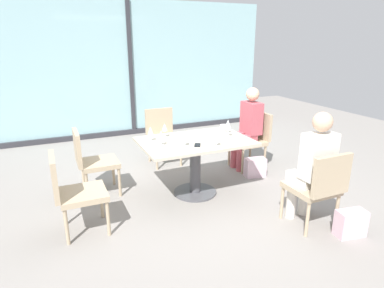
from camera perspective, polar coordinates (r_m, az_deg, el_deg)
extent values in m
plane|color=gray|center=(4.42, 0.53, -8.43)|extent=(12.00, 12.00, 0.00)
cube|color=#8EB7BC|center=(7.03, -10.60, 12.53)|extent=(5.98, 0.03, 2.70)
cube|color=#2D2D33|center=(7.00, -10.54, 12.51)|extent=(0.08, 0.06, 2.70)
cube|color=#2D2D33|center=(7.23, -9.97, 2.20)|extent=(5.98, 0.10, 0.10)
cube|color=#BCB29E|center=(4.15, 0.56, 0.43)|extent=(1.38, 0.91, 0.04)
cylinder|color=#4C4C51|center=(4.27, 0.55, -4.25)|extent=(0.14, 0.14, 0.69)
cylinder|color=#4C4C51|center=(4.41, 0.53, -8.29)|extent=(0.56, 0.56, 0.02)
cube|color=tan|center=(3.78, 19.85, -7.18)|extent=(0.46, 0.46, 0.06)
cube|color=tan|center=(3.53, 23.01, -5.08)|extent=(0.46, 0.05, 0.42)
cylinder|color=tan|center=(4.13, 19.66, -8.44)|extent=(0.04, 0.04, 0.39)
cylinder|color=tan|center=(3.89, 15.29, -9.72)|extent=(0.04, 0.04, 0.39)
cylinder|color=tan|center=(3.89, 23.72, -10.63)|extent=(0.04, 0.04, 0.39)
cylinder|color=tan|center=(3.63, 19.32, -12.20)|extent=(0.04, 0.04, 0.39)
cube|color=tan|center=(5.19, 9.54, 0.35)|extent=(0.46, 0.46, 0.06)
cube|color=tan|center=(5.26, 11.95, 3.17)|extent=(0.05, 0.46, 0.42)
cylinder|color=tan|center=(5.32, 6.44, -1.64)|extent=(0.04, 0.04, 0.39)
cylinder|color=tan|center=(5.00, 8.74, -3.01)|extent=(0.04, 0.04, 0.39)
cylinder|color=tan|center=(5.52, 10.03, -1.06)|extent=(0.04, 0.04, 0.39)
cylinder|color=tan|center=(5.22, 12.46, -2.34)|extent=(0.04, 0.04, 0.39)
cube|color=tan|center=(3.61, -18.28, -8.21)|extent=(0.46, 0.46, 0.06)
cube|color=tan|center=(3.51, -22.71, -5.20)|extent=(0.05, 0.46, 0.42)
cylinder|color=tan|center=(3.56, -14.28, -12.36)|extent=(0.04, 0.04, 0.39)
cylinder|color=tan|center=(3.91, -15.35, -9.58)|extent=(0.04, 0.04, 0.39)
cylinder|color=tan|center=(3.53, -20.84, -13.27)|extent=(0.04, 0.04, 0.39)
cylinder|color=tan|center=(3.88, -21.27, -10.38)|extent=(0.04, 0.04, 0.39)
cube|color=tan|center=(5.29, -4.78, 0.87)|extent=(0.46, 0.46, 0.06)
cube|color=tan|center=(5.45, -5.72, 3.98)|extent=(0.46, 0.05, 0.42)
cylinder|color=tan|center=(5.12, -6.08, -2.40)|extent=(0.04, 0.04, 0.39)
cylinder|color=tan|center=(5.25, -1.93, -1.80)|extent=(0.04, 0.04, 0.39)
cylinder|color=tan|center=(5.48, -7.39, -1.08)|extent=(0.04, 0.04, 0.39)
cylinder|color=tan|center=(5.60, -3.48, -0.55)|extent=(0.04, 0.04, 0.39)
cube|color=tan|center=(4.42, -15.67, -3.18)|extent=(0.46, 0.46, 0.06)
cube|color=tan|center=(4.32, -19.20, -0.63)|extent=(0.05, 0.46, 0.42)
cylinder|color=tan|center=(4.35, -12.40, -6.48)|extent=(0.04, 0.04, 0.39)
cylinder|color=tan|center=(4.71, -13.43, -4.62)|extent=(0.04, 0.04, 0.39)
cylinder|color=tan|center=(4.30, -17.65, -7.21)|extent=(0.04, 0.04, 0.39)
cylinder|color=tan|center=(4.66, -18.26, -5.28)|extent=(0.04, 0.04, 0.39)
cylinder|color=silver|center=(4.03, 18.78, -8.53)|extent=(0.11, 0.11, 0.45)
cube|color=silver|center=(3.86, 20.14, -5.32)|extent=(0.13, 0.32, 0.11)
cylinder|color=silver|center=(3.92, 16.81, -9.10)|extent=(0.11, 0.11, 0.45)
cube|color=silver|center=(3.74, 18.14, -5.83)|extent=(0.13, 0.32, 0.11)
cube|color=silver|center=(3.61, 21.01, -1.97)|extent=(0.34, 0.20, 0.48)
sphere|color=#D8AD8C|center=(3.52, 21.64, 3.57)|extent=(0.20, 0.20, 0.20)
cylinder|color=#B24C56|center=(5.23, 7.28, -1.65)|extent=(0.11, 0.11, 0.45)
cube|color=#B24C56|center=(5.19, 8.31, 1.41)|extent=(0.32, 0.13, 0.11)
cylinder|color=#B24C56|center=(5.09, 8.33, -2.26)|extent=(0.11, 0.11, 0.45)
cube|color=#B24C56|center=(5.05, 9.39, 0.89)|extent=(0.32, 0.13, 0.11)
cube|color=#B24C56|center=(5.12, 10.23, 4.48)|extent=(0.20, 0.34, 0.48)
sphere|color=#D8AD8C|center=(5.05, 10.45, 8.46)|extent=(0.20, 0.20, 0.20)
cylinder|color=silver|center=(4.33, 6.35, 1.32)|extent=(0.06, 0.06, 0.00)
cylinder|color=silver|center=(4.31, 6.37, 1.89)|extent=(0.01, 0.01, 0.08)
cone|color=silver|center=(4.29, 6.41, 3.05)|extent=(0.07, 0.07, 0.09)
cylinder|color=silver|center=(3.92, 4.26, -0.38)|extent=(0.06, 0.06, 0.00)
cylinder|color=silver|center=(3.90, 4.28, 0.25)|extent=(0.01, 0.01, 0.08)
cone|color=silver|center=(3.88, 4.31, 1.52)|extent=(0.07, 0.07, 0.09)
cylinder|color=silver|center=(3.91, -1.27, -0.35)|extent=(0.06, 0.06, 0.00)
cylinder|color=silver|center=(3.90, -1.27, 0.28)|extent=(0.01, 0.01, 0.08)
cone|color=silver|center=(3.87, -1.28, 1.55)|extent=(0.07, 0.07, 0.09)
cylinder|color=silver|center=(3.95, -5.30, -0.25)|extent=(0.06, 0.06, 0.00)
cylinder|color=silver|center=(3.93, -5.32, 0.37)|extent=(0.01, 0.01, 0.08)
cone|color=silver|center=(3.91, -5.35, 1.63)|extent=(0.07, 0.07, 0.09)
cylinder|color=silver|center=(4.28, -4.72, 1.20)|extent=(0.06, 0.06, 0.00)
cylinder|color=silver|center=(4.27, -4.73, 1.78)|extent=(0.01, 0.01, 0.08)
cone|color=silver|center=(4.25, -4.76, 2.95)|extent=(0.07, 0.07, 0.09)
cylinder|color=silver|center=(4.49, 6.18, 1.94)|extent=(0.06, 0.06, 0.00)
cylinder|color=silver|center=(4.48, 6.20, 2.49)|extent=(0.01, 0.01, 0.08)
cone|color=silver|center=(4.46, 6.24, 3.61)|extent=(0.07, 0.07, 0.09)
cylinder|color=silver|center=(4.14, -7.12, 0.53)|extent=(0.06, 0.06, 0.00)
cylinder|color=silver|center=(4.13, -7.15, 1.13)|extent=(0.01, 0.01, 0.08)
cone|color=silver|center=(4.10, -7.19, 2.34)|extent=(0.07, 0.07, 0.09)
cylinder|color=white|center=(4.58, 5.36, 2.81)|extent=(0.08, 0.08, 0.09)
cube|color=black|center=(3.94, 0.94, -0.18)|extent=(0.13, 0.16, 0.01)
cube|color=beige|center=(3.84, 25.72, -12.24)|extent=(0.32, 0.21, 0.28)
cube|color=beige|center=(4.96, 10.84, -3.98)|extent=(0.32, 0.20, 0.28)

